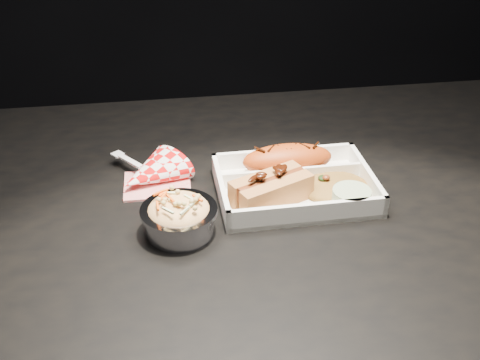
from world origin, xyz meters
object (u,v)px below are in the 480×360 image
fried_pastry (287,159)px  foil_coleslaw_cup (179,215)px  dining_table (266,236)px  food_tray (294,188)px  napkin_fork (151,174)px  hotdog (271,187)px

fried_pastry → foil_coleslaw_cup: bearing=-144.8°
dining_table → food_tray: food_tray is taller
dining_table → napkin_fork: 0.22m
hotdog → napkin_fork: size_ratio=0.88×
hotdog → napkin_fork: napkin_fork is taller
napkin_fork → fried_pastry: bearing=48.7°
fried_pastry → napkin_fork: bearing=176.8°
hotdog → dining_table: bearing=62.3°
dining_table → fried_pastry: (0.04, 0.04, 0.12)m
napkin_fork → foil_coleslaw_cup: bearing=-23.3°
fried_pastry → foil_coleslaw_cup: size_ratio=1.36×
food_tray → napkin_fork: size_ratio=1.61×
foil_coleslaw_cup → napkin_fork: size_ratio=0.72×
dining_table → fried_pastry: fried_pastry is taller
dining_table → napkin_fork: size_ratio=7.66×
dining_table → fried_pastry: size_ratio=7.80×
food_tray → foil_coleslaw_cup: foil_coleslaw_cup is taller
dining_table → napkin_fork: bearing=163.2°
hotdog → napkin_fork: bearing=128.6°
dining_table → hotdog: hotdog is taller
food_tray → foil_coleslaw_cup: size_ratio=2.23×
dining_table → foil_coleslaw_cup: bearing=-148.8°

